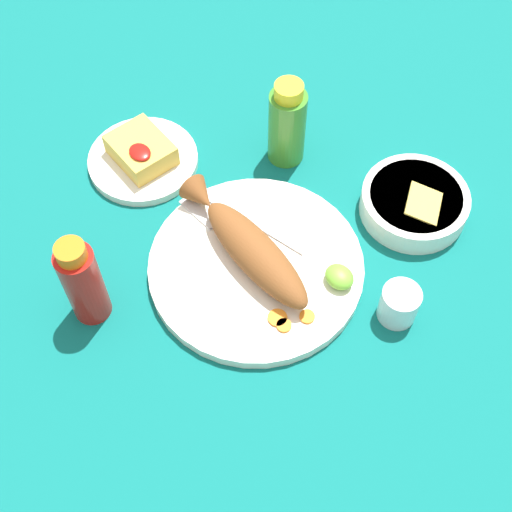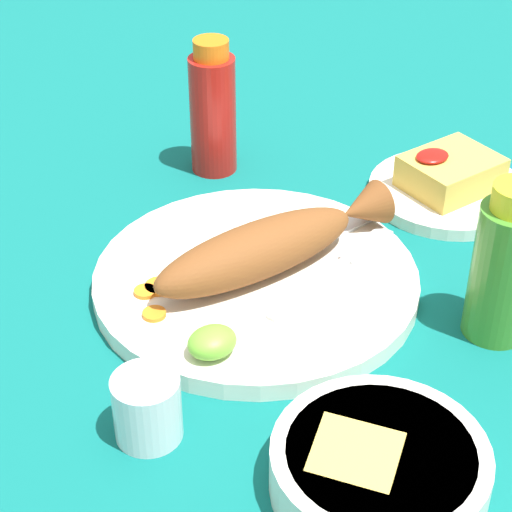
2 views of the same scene
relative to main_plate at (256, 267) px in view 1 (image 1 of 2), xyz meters
name	(u,v)px [view 1 (image 1 of 2)]	position (x,y,z in m)	size (l,w,h in m)	color
ground_plane	(256,270)	(0.00, 0.00, -0.01)	(4.00, 4.00, 0.00)	#0C605B
main_plate	(256,267)	(0.00, 0.00, 0.00)	(0.31, 0.31, 0.02)	white
fried_fish	(249,246)	(-0.02, 0.00, 0.03)	(0.26, 0.06, 0.05)	brown
fork_near	(219,230)	(-0.08, -0.01, 0.01)	(0.19, 0.03, 0.00)	silver
fork_far	(245,218)	(-0.07, 0.04, 0.01)	(0.18, 0.06, 0.00)	silver
carrot_slice_near	(277,318)	(0.09, -0.03, 0.01)	(0.03, 0.03, 0.00)	orange
carrot_slice_mid	(284,325)	(0.10, -0.03, 0.01)	(0.02, 0.02, 0.00)	orange
carrot_slice_far	(309,315)	(0.11, 0.00, 0.01)	(0.02, 0.02, 0.00)	orange
lime_wedge_main	(339,277)	(0.10, 0.07, 0.02)	(0.04, 0.04, 0.02)	#6BB233
hot_sauce_bottle_red	(83,282)	(-0.09, -0.22, 0.06)	(0.05, 0.05, 0.16)	#B21914
hot_sauce_bottle_green	(287,124)	(-0.14, 0.17, 0.06)	(0.06, 0.06, 0.15)	#3D8428
salt_cup	(399,305)	(0.18, 0.11, 0.02)	(0.05, 0.05, 0.06)	silver
side_plate_fries	(143,160)	(-0.27, -0.01, 0.00)	(0.17, 0.17, 0.01)	white
fries_pile	(141,150)	(-0.27, -0.01, 0.02)	(0.10, 0.08, 0.04)	gold
guacamole_bowl	(415,202)	(0.07, 0.25, 0.01)	(0.16, 0.16, 0.05)	white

